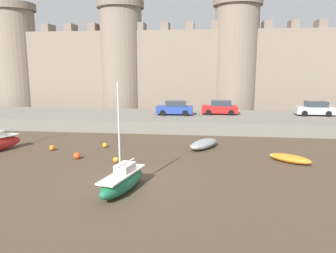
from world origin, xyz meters
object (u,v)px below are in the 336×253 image
Objects in this scene: car_quay_west at (315,109)px; car_quay_east at (175,108)px; mooring_buoy_near_channel at (52,148)px; rowboat_near_channel_right at (290,158)px; sailboat_foreground_centre at (123,181)px; mooring_buoy_near_shore at (77,156)px; mooring_buoy_off_centre at (116,160)px; mooring_buoy_mid_mud at (105,145)px; rowboat_foreground_left at (204,144)px; car_quay_centre_west at (220,108)px.

car_quay_west is 1.00× the size of car_quay_east.
car_quay_east is at bearing 54.80° from mooring_buoy_near_channel.
sailboat_foreground_centre is at bearing -146.57° from rowboat_near_channel_right.
rowboat_near_channel_right is at bearing 3.74° from mooring_buoy_near_shore.
mooring_buoy_off_centre is (-12.27, -1.55, -0.10)m from rowboat_near_channel_right.
mooring_buoy_off_centre is (6.09, -2.69, -0.02)m from mooring_buoy_near_channel.
mooring_buoy_mid_mud is at bearing -149.00° from car_quay_west.
rowboat_foreground_left reaches higher than mooring_buoy_near_shore.
car_quay_centre_west is (-4.47, 14.66, 1.76)m from rowboat_near_channel_right.
mooring_buoy_off_centre is (3.09, -0.55, -0.06)m from mooring_buoy_near_shore.
mooring_buoy_off_centre is at bearing -115.67° from car_quay_centre_west.
rowboat_near_channel_right reaches higher than mooring_buoy_mid_mud.
mooring_buoy_mid_mud is 0.10× the size of car_quay_east.
rowboat_near_channel_right is 6.03× the size of mooring_buoy_near_shore.
car_quay_west is 10.58m from car_quay_centre_west.
sailboat_foreground_centre is 14.80× the size of mooring_buoy_off_centre.
car_quay_centre_west is (1.67, 11.30, 1.67)m from rowboat_foreground_left.
car_quay_centre_west is (10.89, 15.67, 1.81)m from mooring_buoy_near_shore.
mooring_buoy_near_channel is 1.10× the size of mooring_buoy_mid_mud.
mooring_buoy_near_shore is at bearing -143.37° from car_quay_west.
sailboat_foreground_centre is at bearing -49.53° from mooring_buoy_near_shore.
mooring_buoy_near_shore is at bearing -104.80° from mooring_buoy_mid_mud.
car_quay_east is (2.69, 15.12, 1.86)m from mooring_buoy_off_centre.
car_quay_east reaches higher than rowboat_near_channel_right.
mooring_buoy_mid_mud is at bearing 113.00° from sailboat_foreground_centre.
mooring_buoy_off_centre is 18.09m from car_quay_centre_west.
car_quay_centre_west is at bearing 55.21° from mooring_buoy_near_shore.
car_quay_west reaches higher than rowboat_near_channel_right.
rowboat_near_channel_right is at bearing -28.71° from rowboat_foreground_left.
mooring_buoy_mid_mud is at bearing -174.95° from rowboat_foreground_left.
sailboat_foreground_centre reaches higher than car_quay_west.
rowboat_near_channel_right is at bearing -54.78° from car_quay_east.
car_quay_centre_west reaches higher than rowboat_foreground_left.
car_quay_east is at bearing -167.91° from car_quay_centre_west.
rowboat_near_channel_right is 14.64m from mooring_buoy_mid_mud.
mooring_buoy_mid_mud is at bearing 75.20° from mooring_buoy_near_shore.
sailboat_foreground_centre reaches higher than rowboat_near_channel_right.
car_quay_west is at bearing 29.46° from mooring_buoy_near_channel.
mooring_buoy_near_shore is 3.14m from mooring_buoy_off_centre.
mooring_buoy_near_shore is 1.28× the size of mooring_buoy_off_centre.
mooring_buoy_mid_mud is (-8.26, -0.73, -0.19)m from rowboat_foreground_left.
car_quay_west is at bearing 1.54° from car_quay_centre_west.
car_quay_east reaches higher than rowboat_foreground_left.
mooring_buoy_near_channel is at bearing 156.15° from mooring_buoy_off_centre.
car_quay_east reaches higher than mooring_buoy_near_shore.
car_quay_centre_west is (5.11, 1.09, 0.00)m from car_quay_east.
mooring_buoy_near_shore is 26.80m from car_quay_west.
rowboat_foreground_left is 10.20m from mooring_buoy_near_shore.
car_quay_centre_west is (7.79, 16.22, 1.86)m from mooring_buoy_off_centre.
rowboat_foreground_left is 16.94m from car_quay_west.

